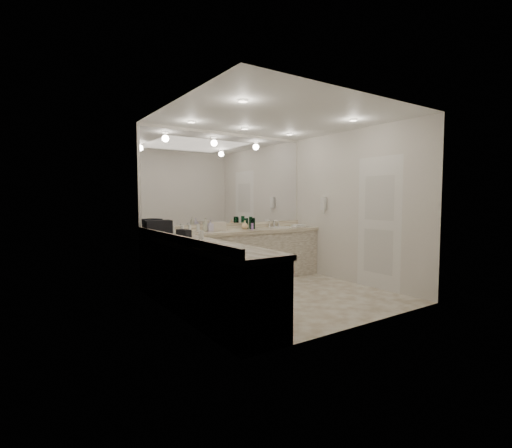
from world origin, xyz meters
TOP-DOWN VIEW (x-y plane):
  - floor at (0.00, 0.00)m, footprint 3.20×3.20m
  - ceiling at (0.00, 0.00)m, footprint 3.20×3.20m
  - wall_back at (0.00, 1.50)m, footprint 3.20×0.02m
  - wall_left at (-1.60, 0.00)m, footprint 0.02×3.00m
  - wall_right at (1.60, 0.00)m, footprint 0.02×3.00m
  - vanity_back_base at (0.00, 1.20)m, footprint 3.20×0.60m
  - vanity_back_top at (0.00, 1.19)m, footprint 3.20×0.64m
  - vanity_left_base at (-1.30, -0.30)m, footprint 0.60×2.40m
  - vanity_left_top at (-1.29, -0.30)m, footprint 0.64×2.42m
  - backsplash_back at (0.00, 1.48)m, footprint 3.20×0.04m
  - backsplash_left at (-1.58, 0.00)m, footprint 0.04×3.00m
  - mirror_back at (0.00, 1.49)m, footprint 3.12×0.01m
  - mirror_left at (-1.59, 0.00)m, footprint 0.01×2.92m
  - sink at (0.95, 1.20)m, footprint 0.44×0.44m
  - faucet at (0.95, 1.41)m, footprint 0.24×0.16m
  - wall_phone at (1.56, 0.70)m, footprint 0.06×0.10m
  - door at (1.59, -0.50)m, footprint 0.02×0.82m
  - black_toiletry_bag at (-1.38, 1.25)m, footprint 0.41×0.29m
  - black_bag_spill at (-1.30, 0.47)m, footprint 0.14×0.24m
  - cream_cosmetic_case at (-0.36, 1.24)m, footprint 0.27×0.19m
  - hand_towel at (1.34, 1.14)m, footprint 0.24×0.16m
  - lotion_left at (-1.30, -0.07)m, footprint 0.06×0.06m
  - soap_bottle_a at (-0.60, 1.24)m, footprint 0.10×0.10m
  - soap_bottle_b at (-0.52, 1.21)m, footprint 0.10×0.10m
  - soap_bottle_c at (0.19, 1.26)m, footprint 0.14×0.14m
  - green_bottle_0 at (0.27, 1.33)m, footprint 0.06×0.06m
  - green_bottle_1 at (0.30, 1.21)m, footprint 0.07×0.07m
  - green_bottle_2 at (0.38, 1.35)m, footprint 0.06×0.06m
  - green_bottle_3 at (0.33, 1.20)m, footprint 0.07×0.07m
  - amenity_bottle_0 at (-0.83, 1.32)m, footprint 0.05×0.05m
  - amenity_bottle_1 at (0.27, 1.14)m, footprint 0.05×0.05m
  - amenity_bottle_2 at (-0.69, 1.29)m, footprint 0.06×0.06m
  - amenity_bottle_3 at (-1.13, 1.28)m, footprint 0.05×0.05m
  - amenity_bottle_4 at (-1.02, 1.17)m, footprint 0.06×0.06m

SIDE VIEW (x-z plane):
  - floor at x=0.00m, z-range 0.00..0.00m
  - vanity_back_base at x=0.00m, z-range 0.00..0.84m
  - vanity_left_base at x=-1.30m, z-range 0.00..0.84m
  - vanity_back_top at x=0.00m, z-range 0.84..0.90m
  - vanity_left_top at x=-1.29m, z-range 0.84..0.90m
  - sink at x=0.95m, z-range 0.88..0.91m
  - hand_towel at x=1.34m, z-range 0.90..0.94m
  - backsplash_back at x=0.00m, z-range 0.90..1.00m
  - backsplash_left at x=-1.58m, z-range 0.90..1.00m
  - amenity_bottle_1 at x=0.27m, z-range 0.90..1.01m
  - amenity_bottle_0 at x=-0.83m, z-range 0.90..1.01m
  - amenity_bottle_3 at x=-1.13m, z-range 0.90..1.02m
  - amenity_bottle_4 at x=-1.02m, z-range 0.90..1.02m
  - black_bag_spill at x=-1.30m, z-range 0.90..1.02m
  - amenity_bottle_2 at x=-0.69m, z-range 0.90..1.02m
  - faucet at x=0.95m, z-range 0.90..1.04m
  - cream_cosmetic_case at x=-0.36m, z-range 0.90..1.05m
  - lotion_left at x=-1.30m, z-range 0.90..1.05m
  - soap_bottle_c at x=0.19m, z-range 0.90..1.05m
  - green_bottle_0 at x=0.27m, z-range 0.90..1.09m
  - soap_bottle_b at x=-0.52m, z-range 0.90..1.09m
  - green_bottle_3 at x=0.33m, z-range 0.90..1.10m
  - green_bottle_1 at x=0.30m, z-range 0.90..1.10m
  - green_bottle_2 at x=0.38m, z-range 0.90..1.11m
  - black_toiletry_bag at x=-1.38m, z-range 0.90..1.12m
  - soap_bottle_a at x=-0.60m, z-range 0.90..1.12m
  - door at x=1.59m, z-range 0.00..2.10m
  - wall_back at x=0.00m, z-range 0.00..2.60m
  - wall_left at x=-1.60m, z-range 0.00..2.60m
  - wall_right at x=1.60m, z-range 0.00..2.60m
  - wall_phone at x=1.56m, z-range 1.23..1.47m
  - mirror_back at x=0.00m, z-range 1.00..2.55m
  - mirror_left at x=-1.59m, z-range 1.00..2.55m
  - ceiling at x=0.00m, z-range 2.60..2.60m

